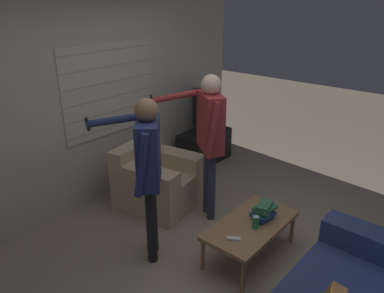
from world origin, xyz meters
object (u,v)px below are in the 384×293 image
armchair_beige (156,181)px  coffee_table (251,227)px  spare_remote (234,239)px  book_stack (264,211)px  soda_can (256,222)px  tv (205,113)px  person_right_standing (209,130)px  person_left_standing (148,161)px

armchair_beige → coffee_table: 1.45m
armchair_beige → spare_remote: size_ratio=7.54×
book_stack → soda_can: 0.19m
tv → spare_remote: bearing=-9.1°
person_right_standing → book_stack: bearing=-155.4°
spare_remote → soda_can: bearing=-39.7°
person_left_standing → spare_remote: 1.07m
tv → person_left_standing: person_left_standing is taller
person_right_standing → spare_remote: bearing=177.0°
tv → spare_remote: size_ratio=5.45×
armchair_beige → soda_can: bearing=74.7°
tv → person_right_standing: 1.61m
armchair_beige → person_right_standing: (0.21, -0.66, 0.77)m
person_right_standing → tv: bearing=-13.7°
person_right_standing → coffee_table: bearing=-166.3°
tv → soda_can: size_ratio=5.73×
tv → coffee_table: bearing=-3.9°
armchair_beige → tv: bearing=-175.3°
armchair_beige → person_right_standing: person_right_standing is taller
armchair_beige → soda_can: size_ratio=7.93×
book_stack → spare_remote: (-0.49, 0.03, -0.07)m
tv → book_stack: tv is taller
armchair_beige → spare_remote: 1.54m
book_stack → soda_can: book_stack is taller
coffee_table → spare_remote: 0.33m
book_stack → coffee_table: bearing=163.1°
person_left_standing → coffee_table: bearing=-92.8°
book_stack → person_right_standing: bearing=78.6°
coffee_table → soda_can: bearing=-116.5°
book_stack → soda_can: (-0.19, -0.02, -0.02)m
person_left_standing → armchair_beige: bearing=-0.1°
coffee_table → soda_can: 0.13m
person_right_standing → book_stack: 1.06m
person_left_standing → book_stack: person_left_standing is taller
person_left_standing → soda_can: (0.60, -0.83, -0.61)m
coffee_table → book_stack: 0.20m
armchair_beige → person_left_standing: bearing=32.9°
coffee_table → soda_can: (-0.03, -0.07, 0.10)m
soda_can → person_right_standing: bearing=67.3°
tv → book_stack: bearing=-0.1°
armchair_beige → person_left_standing: size_ratio=0.60×
coffee_table → tv: size_ratio=1.42×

